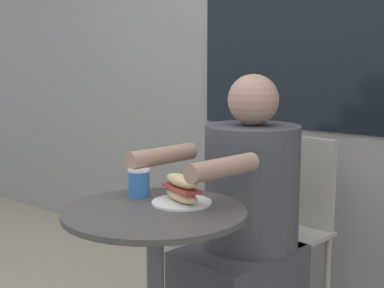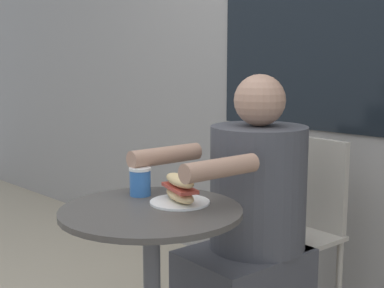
{
  "view_description": "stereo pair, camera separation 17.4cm",
  "coord_description": "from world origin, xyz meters",
  "px_view_note": "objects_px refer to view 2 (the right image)",
  "views": [
    {
      "loc": [
        1.22,
        -1.26,
        1.22
      ],
      "look_at": [
        0.0,
        0.2,
        0.92
      ],
      "focal_mm": 50.0,
      "sensor_mm": 36.0,
      "label": 1
    },
    {
      "loc": [
        1.35,
        -1.14,
        1.22
      ],
      "look_at": [
        0.0,
        0.2,
        0.92
      ],
      "focal_mm": 50.0,
      "sensor_mm": 36.0,
      "label": 2
    }
  ],
  "objects_px": {
    "cafe_table": "(152,264)",
    "sandwich_on_plate": "(180,191)",
    "drink_cup": "(140,181)",
    "seated_diner": "(250,238)",
    "diner_chair": "(301,215)"
  },
  "relations": [
    {
      "from": "cafe_table",
      "to": "sandwich_on_plate",
      "type": "xyz_separation_m",
      "value": [
        0.02,
        0.11,
        0.24
      ]
    },
    {
      "from": "cafe_table",
      "to": "drink_cup",
      "type": "height_order",
      "value": "drink_cup"
    },
    {
      "from": "seated_diner",
      "to": "drink_cup",
      "type": "height_order",
      "value": "seated_diner"
    },
    {
      "from": "diner_chair",
      "to": "seated_diner",
      "type": "xyz_separation_m",
      "value": [
        -0.01,
        -0.35,
        -0.03
      ]
    },
    {
      "from": "diner_chair",
      "to": "seated_diner",
      "type": "height_order",
      "value": "seated_diner"
    },
    {
      "from": "cafe_table",
      "to": "sandwich_on_plate",
      "type": "bearing_deg",
      "value": 79.6
    },
    {
      "from": "cafe_table",
      "to": "drink_cup",
      "type": "xyz_separation_m",
      "value": [
        -0.16,
        0.09,
        0.25
      ]
    },
    {
      "from": "sandwich_on_plate",
      "to": "drink_cup",
      "type": "xyz_separation_m",
      "value": [
        -0.18,
        -0.03,
        0.01
      ]
    },
    {
      "from": "seated_diner",
      "to": "sandwich_on_plate",
      "type": "distance_m",
      "value": 0.49
    },
    {
      "from": "seated_diner",
      "to": "drink_cup",
      "type": "xyz_separation_m",
      "value": [
        -0.18,
        -0.43,
        0.28
      ]
    },
    {
      "from": "sandwich_on_plate",
      "to": "drink_cup",
      "type": "bearing_deg",
      "value": -170.98
    },
    {
      "from": "sandwich_on_plate",
      "to": "drink_cup",
      "type": "distance_m",
      "value": 0.19
    },
    {
      "from": "drink_cup",
      "to": "sandwich_on_plate",
      "type": "bearing_deg",
      "value": 9.02
    },
    {
      "from": "sandwich_on_plate",
      "to": "cafe_table",
      "type": "bearing_deg",
      "value": -100.4
    },
    {
      "from": "drink_cup",
      "to": "seated_diner",
      "type": "bearing_deg",
      "value": 67.84
    }
  ]
}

